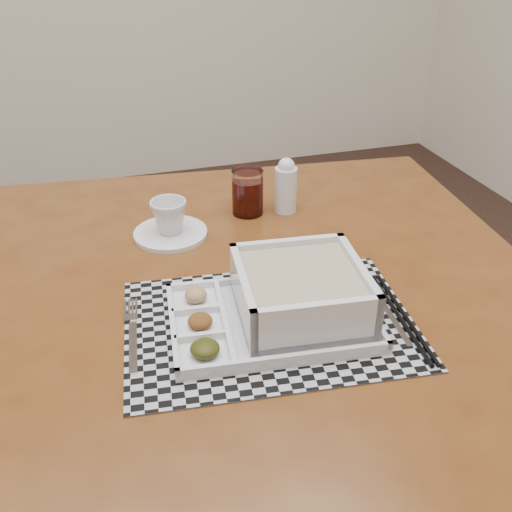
# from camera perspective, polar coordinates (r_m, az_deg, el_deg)

# --- Properties ---
(dining_table) EXTENTS (1.17, 1.17, 0.80)m
(dining_table) POSITION_cam_1_polar(r_m,az_deg,el_deg) (1.06, -0.48, -6.62)
(dining_table) COLOR #4F260E
(dining_table) RESTS_ON ground
(placemat) EXTENTS (0.49, 0.37, 0.00)m
(placemat) POSITION_cam_1_polar(r_m,az_deg,el_deg) (0.92, 1.38, -6.77)
(placemat) COLOR #A1A1A9
(placemat) RESTS_ON dining_table
(serving_tray) EXTENTS (0.34, 0.25, 0.09)m
(serving_tray) POSITION_cam_1_polar(r_m,az_deg,el_deg) (0.91, 3.62, -4.35)
(serving_tray) COLOR silver
(serving_tray) RESTS_ON placemat
(fork) EXTENTS (0.04, 0.19, 0.00)m
(fork) POSITION_cam_1_polar(r_m,az_deg,el_deg) (0.92, -12.40, -7.43)
(fork) COLOR silver
(fork) RESTS_ON placemat
(spoon) EXTENTS (0.04, 0.18, 0.01)m
(spoon) POSITION_cam_1_polar(r_m,az_deg,el_deg) (1.00, 12.05, -3.83)
(spoon) COLOR silver
(spoon) RESTS_ON placemat
(chopsticks) EXTENTS (0.04, 0.24, 0.01)m
(chopsticks) POSITION_cam_1_polar(r_m,az_deg,el_deg) (0.96, 14.43, -5.89)
(chopsticks) COLOR black
(chopsticks) RESTS_ON placemat
(saucer) EXTENTS (0.15, 0.15, 0.01)m
(saucer) POSITION_cam_1_polar(r_m,az_deg,el_deg) (1.18, -8.54, 2.23)
(saucer) COLOR silver
(saucer) RESTS_ON dining_table
(cup) EXTENTS (0.09, 0.09, 0.07)m
(cup) POSITION_cam_1_polar(r_m,az_deg,el_deg) (1.16, -8.68, 3.93)
(cup) COLOR silver
(cup) RESTS_ON saucer
(juice_glass) EXTENTS (0.07, 0.07, 0.10)m
(juice_glass) POSITION_cam_1_polar(r_m,az_deg,el_deg) (1.24, -0.85, 6.24)
(juice_glass) COLOR white
(juice_glass) RESTS_ON dining_table
(creamer_bottle) EXTENTS (0.05, 0.05, 0.12)m
(creamer_bottle) POSITION_cam_1_polar(r_m,az_deg,el_deg) (1.24, 3.00, 7.00)
(creamer_bottle) COLOR silver
(creamer_bottle) RESTS_ON dining_table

